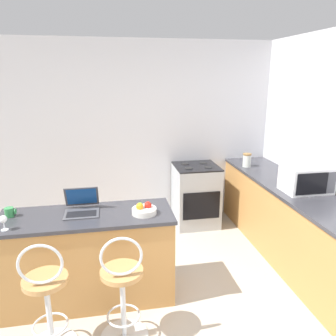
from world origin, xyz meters
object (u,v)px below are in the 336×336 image
Objects in this scene: microwave at (307,179)px; stove_range at (196,195)px; mug_green at (10,212)px; bar_stool_far at (123,292)px; laptop at (82,206)px; wine_glass_short at (3,220)px; fruit_bowl at (144,210)px; storage_jar at (247,160)px; bar_stool_near at (47,301)px.

stove_range is (-0.90, 1.25, -0.59)m from microwave.
bar_stool_far is at bearing -35.43° from mug_green.
wine_glass_short is (-0.60, -0.28, 0.03)m from laptop.
fruit_bowl reaches higher than mug_green.
mug_green is at bearing -177.74° from microwave.
stove_range is (1.49, 1.37, -0.50)m from laptop.
bar_stool_far is at bearing -134.30° from storage_jar.
bar_stool_far is 4.32× the size of fruit_bowl.
bar_stool_near is at bearing -48.43° from wine_glass_short.
wine_glass_short reaches higher than stove_range.
bar_stool_far is 7.47× the size of wine_glass_short.
wine_glass_short is at bearing -155.48° from laptop.
wine_glass_short is (-0.93, 0.40, 0.52)m from bar_stool_far.
fruit_bowl is (-1.81, -0.27, -0.11)m from microwave.
storage_jar reaches higher than wine_glass_short.
mug_green is (-0.96, 0.68, 0.47)m from bar_stool_far.
bar_stool_near is 1.08m from fruit_bowl.
laptop is at bearing -150.91° from storage_jar.
bar_stool_near is 5.23× the size of storage_jar.
mug_green reaches higher than stove_range.
mug_green is (-3.01, -0.12, -0.10)m from microwave.
stove_range is at bearing 60.55° from bar_stool_far.
fruit_bowl reaches higher than bar_stool_far.
bar_stool_near is 2.81m from microwave.
stove_range is 9.13× the size of mug_green.
bar_stool_near reaches higher than stove_range.
stove_range is 4.76× the size of storage_jar.
bar_stool_far is 5.23× the size of storage_jar.
microwave reaches higher than laptop.
bar_stool_far is 1.97× the size of microwave.
wine_glass_short is (-2.98, -0.40, -0.05)m from microwave.
fruit_bowl is (0.57, -0.15, -0.02)m from laptop.
laptop is 0.59m from fruit_bowl.
laptop is 2.48m from storage_jar.
mug_green is (-2.12, -1.37, 0.48)m from stove_range.
microwave is 3.01m from wine_glass_short.
bar_stool_near is at bearing -60.51° from mug_green.
wine_glass_short is 0.29m from mug_green.
microwave is at bearing -78.63° from storage_jar.
bar_stool_near and bar_stool_far have the same top height.
laptop is at bearing 115.74° from bar_stool_far.
wine_glass_short is at bearing -151.87° from storage_jar.
laptop reaches higher than bar_stool_near.
bar_stool_far is at bearing -119.45° from stove_range.
stove_range is 6.81× the size of wine_glass_short.
mug_green is (-0.03, 0.28, -0.05)m from wine_glass_short.
microwave reaches higher than mug_green.
laptop is 2.39× the size of wine_glass_short.
fruit_bowl reaches higher than stove_range.
laptop reaches higher than storage_jar.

